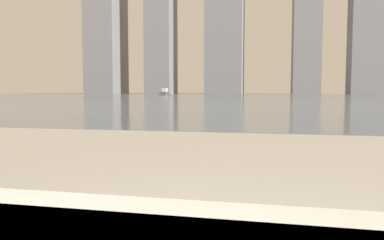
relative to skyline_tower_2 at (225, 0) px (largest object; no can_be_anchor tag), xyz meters
name	(u,v)px	position (x,y,z in m)	size (l,w,h in m)	color
harbor_water	(268,96)	(14.12, -56.00, -29.14)	(180.00, 110.00, 0.01)	slate
harbor_boat_3	(165,93)	(-7.32, -42.25, -28.64)	(1.37, 3.80, 1.42)	#4C4C51
skyline_tower_0	(106,19)	(-39.84, 0.00, -4.38)	(10.25, 13.61, 49.54)	slate
skyline_tower_2	(225,0)	(0.00, 0.00, 0.00)	(11.35, 10.76, 58.30)	slate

